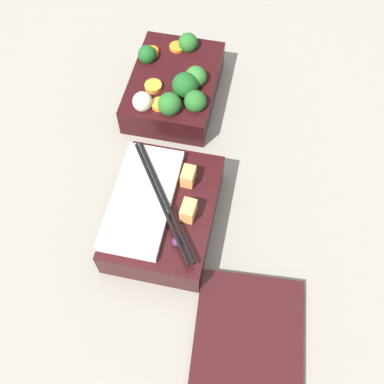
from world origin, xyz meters
TOP-DOWN VIEW (x-y plane):
  - ground_plane at (0.00, 0.00)m, footprint 3.00×3.00m
  - bento_tray_vegetable at (-0.13, -0.02)m, footprint 0.20×0.14m
  - bento_tray_rice at (0.11, 0.01)m, footprint 0.20×0.14m
  - bento_lid at (0.27, 0.16)m, footprint 0.20×0.15m

SIDE VIEW (x-z plane):
  - ground_plane at x=0.00m, z-range 0.00..0.00m
  - bento_lid at x=0.27m, z-range 0.00..0.01m
  - bento_tray_rice at x=0.11m, z-range -0.01..0.07m
  - bento_tray_vegetable at x=-0.13m, z-range -0.01..0.08m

